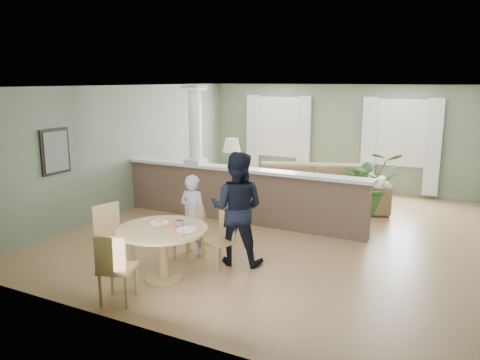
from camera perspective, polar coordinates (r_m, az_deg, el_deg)
The scene contains 12 objects.
ground at distance 8.98m, azimuth 4.36°, elevation -6.15°, with size 8.00×8.00×0.00m, color tan.
room_shell at distance 9.18m, azimuth 5.91°, elevation 5.81°, with size 7.02×8.02×2.71m.
pony_wall at distance 9.37m, azimuth -0.65°, elevation -0.85°, with size 5.32×0.38×2.70m.
sofa at distance 10.54m, azimuth 8.91°, elevation -0.86°, with size 3.21×1.26×0.94m, color olive.
houseplant at distance 10.27m, azimuth 15.78°, elevation -0.26°, with size 1.24×1.07×1.38m, color #2E6026.
dining_table at distance 6.73m, azimuth -9.34°, elevation -7.08°, with size 1.28×1.28×0.88m.
chair_far_boy at distance 7.56m, azimuth -6.04°, elevation -6.03°, with size 0.42×0.42×0.84m.
chair_far_man at distance 7.16m, azimuth -2.22°, elevation -7.03°, with size 0.49×0.49×0.84m.
chair_near at distance 6.18m, azimuth -14.99°, elevation -10.08°, with size 0.54×0.54×0.94m.
chair_side at distance 7.22m, azimuth -15.40°, elevation -6.50°, with size 0.57×0.57×1.02m.
child_person at distance 7.64m, azimuth -5.71°, elevation -4.25°, with size 0.49×0.32×1.33m, color #A8A7AD.
man_person at distance 7.19m, azimuth -0.38°, elevation -3.47°, with size 0.85×0.67×1.76m, color black.
Camera 1 is at (3.28, -7.87, 2.81)m, focal length 35.00 mm.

